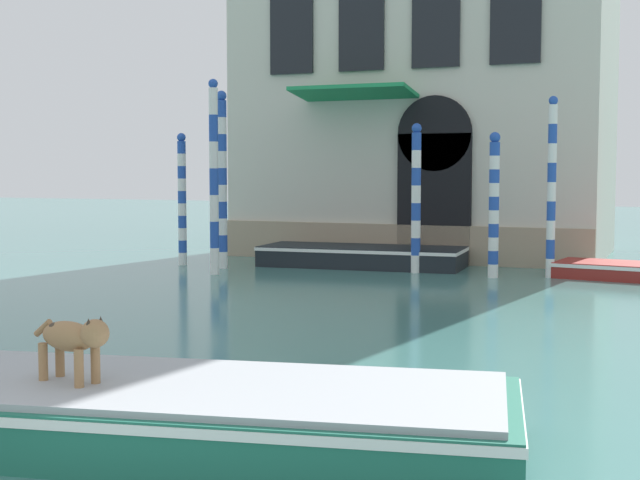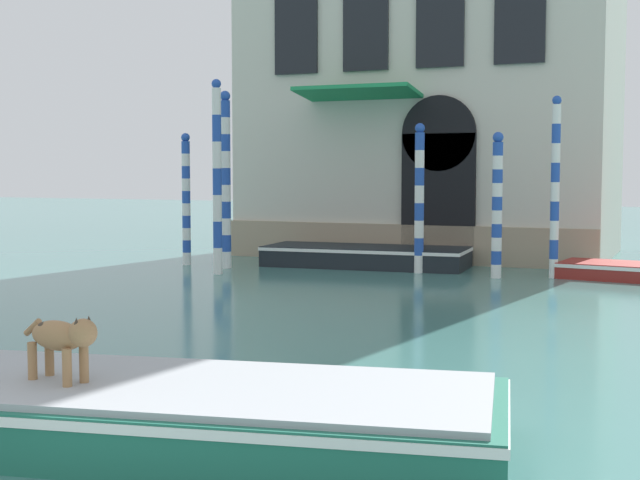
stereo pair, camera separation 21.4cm
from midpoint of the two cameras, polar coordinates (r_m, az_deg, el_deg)
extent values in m
cube|color=tan|center=(23.53, 5.44, -0.22)|extent=(10.07, 0.16, 1.00)
cube|color=black|center=(23.16, 7.83, 2.61)|extent=(1.94, 0.14, 3.37)
cylinder|color=black|center=(23.17, 7.88, 6.78)|extent=(1.94, 0.14, 1.94)
cube|color=black|center=(24.82, -1.28, 12.96)|extent=(1.25, 0.10, 2.09)
cube|color=black|center=(24.06, 3.21, 13.23)|extent=(1.25, 0.10, 2.09)
cube|color=black|center=(23.46, 7.96, 13.42)|extent=(1.25, 0.10, 2.09)
cube|color=black|center=(23.01, 12.95, 13.52)|extent=(1.25, 0.10, 2.09)
cube|color=#1E8C51|center=(23.25, 2.65, 9.42)|extent=(3.14, 1.40, 0.29)
cube|color=#1E6651|center=(8.60, -16.27, -10.35)|extent=(8.47, 3.67, 0.50)
cube|color=white|center=(8.56, -16.30, -9.12)|extent=(8.50, 3.71, 0.08)
cube|color=#9EA3A8|center=(8.54, -16.31, -8.53)|extent=(8.19, 3.46, 0.06)
cylinder|color=#997047|center=(8.15, -14.14, -7.69)|extent=(0.08, 0.08, 0.33)
cylinder|color=#997047|center=(8.04, -15.15, -7.89)|extent=(0.08, 0.08, 0.33)
cylinder|color=#997047|center=(8.51, -16.23, -7.22)|extent=(0.08, 0.08, 0.33)
cylinder|color=#997047|center=(8.40, -17.23, -7.40)|extent=(0.08, 0.08, 0.33)
ellipsoid|color=#997047|center=(8.23, -15.74, -5.91)|extent=(0.66, 0.39, 0.26)
ellipsoid|color=#382D23|center=(8.28, -16.16, -5.33)|extent=(0.31, 0.24, 0.09)
sphere|color=#997047|center=(7.96, -14.19, -5.79)|extent=(0.25, 0.25, 0.25)
cone|color=#382D23|center=(7.98, -13.83, -5.07)|extent=(0.07, 0.07, 0.10)
cone|color=#382D23|center=(7.90, -14.58, -5.19)|extent=(0.07, 0.07, 0.10)
cylinder|color=#997047|center=(8.48, -17.21, -5.36)|extent=(0.23, 0.10, 0.18)
cube|color=black|center=(22.46, 3.22, -1.06)|extent=(5.18, 2.19, 0.51)
cube|color=white|center=(22.44, 3.23, -0.57)|extent=(5.21, 2.22, 0.08)
cube|color=#8C7251|center=(22.46, 3.22, -1.13)|extent=(2.88, 1.58, 0.46)
cylinder|color=white|center=(20.77, 15.00, -1.77)|extent=(0.19, 0.19, 0.43)
cylinder|color=#234CAD|center=(20.73, 15.02, -0.58)|extent=(0.19, 0.19, 0.43)
cylinder|color=white|center=(20.70, 15.05, 0.61)|extent=(0.19, 0.19, 0.43)
cylinder|color=#234CAD|center=(20.67, 15.07, 1.80)|extent=(0.19, 0.19, 0.43)
cylinder|color=white|center=(20.66, 15.10, 3.00)|extent=(0.19, 0.19, 0.43)
cylinder|color=#234CAD|center=(20.65, 15.12, 4.20)|extent=(0.19, 0.19, 0.43)
cylinder|color=white|center=(20.65, 15.15, 5.40)|extent=(0.19, 0.19, 0.43)
cylinder|color=#234CAD|center=(20.67, 15.17, 6.59)|extent=(0.19, 0.19, 0.43)
cylinder|color=white|center=(20.69, 15.20, 7.79)|extent=(0.19, 0.19, 0.43)
sphere|color=#234CAD|center=(20.71, 15.21, 8.63)|extent=(0.20, 0.20, 0.20)
cylinder|color=white|center=(23.14, -8.25, -1.18)|extent=(0.21, 0.21, 0.32)
cylinder|color=#234CAD|center=(23.11, -8.26, -0.40)|extent=(0.21, 0.21, 0.32)
cylinder|color=white|center=(23.09, -8.27, 0.38)|extent=(0.21, 0.21, 0.32)
cylinder|color=#234CAD|center=(23.07, -8.28, 1.17)|extent=(0.21, 0.21, 0.32)
cylinder|color=white|center=(23.05, -8.29, 1.95)|extent=(0.21, 0.21, 0.32)
cylinder|color=#234CAD|center=(23.04, -8.30, 2.74)|extent=(0.21, 0.21, 0.32)
cylinder|color=white|center=(23.03, -8.31, 3.52)|extent=(0.21, 0.21, 0.32)
cylinder|color=#234CAD|center=(23.03, -8.32, 4.31)|extent=(0.21, 0.21, 0.32)
cylinder|color=white|center=(23.03, -8.32, 5.10)|extent=(0.21, 0.21, 0.32)
cylinder|color=#234CAD|center=(23.04, -8.33, 5.88)|extent=(0.21, 0.21, 0.32)
sphere|color=#234CAD|center=(23.05, -8.34, 6.51)|extent=(0.22, 0.22, 0.22)
cylinder|color=white|center=(21.23, 6.63, -1.54)|extent=(0.22, 0.22, 0.41)
cylinder|color=#234CAD|center=(21.19, 6.64, -0.43)|extent=(0.22, 0.22, 0.41)
cylinder|color=white|center=(21.16, 6.65, 0.69)|extent=(0.22, 0.22, 0.41)
cylinder|color=#234CAD|center=(21.13, 6.66, 1.81)|extent=(0.22, 0.22, 0.41)
cylinder|color=white|center=(21.12, 6.67, 2.93)|extent=(0.22, 0.22, 0.41)
cylinder|color=#234CAD|center=(21.11, 6.68, 4.05)|extent=(0.22, 0.22, 0.41)
cylinder|color=white|center=(21.11, 6.69, 5.17)|extent=(0.22, 0.22, 0.41)
cylinder|color=#234CAD|center=(21.12, 6.70, 6.29)|extent=(0.22, 0.22, 0.41)
sphere|color=#234CAD|center=(21.13, 6.71, 7.12)|extent=(0.23, 0.23, 0.23)
cylinder|color=white|center=(22.21, -5.73, -1.27)|extent=(0.24, 0.24, 0.41)
cylinder|color=#234CAD|center=(22.17, -5.74, -0.21)|extent=(0.24, 0.24, 0.41)
cylinder|color=white|center=(22.14, -5.75, 0.86)|extent=(0.24, 0.24, 0.41)
cylinder|color=#234CAD|center=(22.12, -5.76, 1.93)|extent=(0.24, 0.24, 0.41)
cylinder|color=white|center=(22.11, -5.77, 3.00)|extent=(0.24, 0.24, 0.41)
cylinder|color=#234CAD|center=(22.10, -5.78, 4.07)|extent=(0.24, 0.24, 0.41)
cylinder|color=white|center=(22.10, -5.79, 5.14)|extent=(0.24, 0.24, 0.41)
cylinder|color=#234CAD|center=(22.11, -5.79, 6.21)|extent=(0.24, 0.24, 0.41)
cylinder|color=white|center=(22.13, -5.80, 7.28)|extent=(0.24, 0.24, 0.41)
cylinder|color=#234CAD|center=(22.15, -5.81, 8.35)|extent=(0.24, 0.24, 0.41)
sphere|color=#234CAD|center=(22.17, -5.82, 9.16)|extent=(0.25, 0.25, 0.25)
cylinder|color=white|center=(20.94, -6.26, -1.34)|extent=(0.21, 0.21, 0.62)
cylinder|color=#234CAD|center=(20.89, -6.28, 0.34)|extent=(0.21, 0.21, 0.62)
cylinder|color=white|center=(20.85, -6.29, 2.04)|extent=(0.21, 0.21, 0.62)
cylinder|color=#234CAD|center=(20.84, -6.31, 3.73)|extent=(0.21, 0.21, 0.62)
cylinder|color=white|center=(20.84, -6.32, 5.43)|extent=(0.21, 0.21, 0.62)
cylinder|color=#234CAD|center=(20.86, -6.34, 7.12)|extent=(0.21, 0.21, 0.62)
cylinder|color=white|center=(20.90, -6.35, 8.81)|extent=(0.21, 0.21, 0.62)
sphere|color=#234CAD|center=(20.93, -6.36, 9.91)|extent=(0.22, 0.22, 0.22)
cylinder|color=white|center=(20.50, 11.50, -1.97)|extent=(0.23, 0.23, 0.31)
cylinder|color=#234CAD|center=(20.47, 11.51, -1.12)|extent=(0.23, 0.23, 0.31)
cylinder|color=white|center=(20.44, 11.52, -0.26)|extent=(0.23, 0.23, 0.31)
cylinder|color=#234CAD|center=(20.42, 11.54, 0.59)|extent=(0.23, 0.23, 0.31)
cylinder|color=white|center=(20.40, 11.55, 1.45)|extent=(0.23, 0.23, 0.31)
cylinder|color=#234CAD|center=(20.39, 11.56, 2.30)|extent=(0.23, 0.23, 0.31)
cylinder|color=white|center=(20.38, 11.58, 3.16)|extent=(0.23, 0.23, 0.31)
cylinder|color=#234CAD|center=(20.38, 11.59, 4.02)|extent=(0.23, 0.23, 0.31)
cylinder|color=white|center=(20.38, 11.61, 4.88)|extent=(0.23, 0.23, 0.31)
cylinder|color=#234CAD|center=(20.38, 11.62, 5.74)|extent=(0.23, 0.23, 0.31)
sphere|color=#234CAD|center=(20.39, 11.63, 6.46)|extent=(0.24, 0.24, 0.24)
camera|label=1|loc=(0.11, -89.61, 0.03)|focal=50.00mm
camera|label=2|loc=(0.11, 90.39, -0.03)|focal=50.00mm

